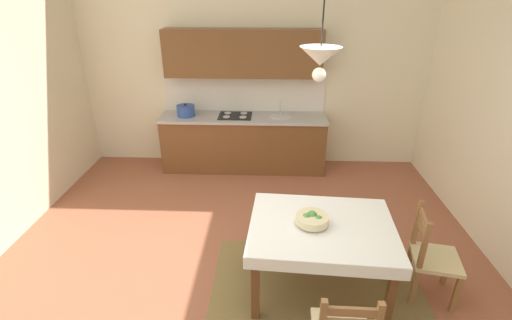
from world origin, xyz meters
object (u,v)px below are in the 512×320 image
object	(u,v)px
kitchen_cabinetry	(243,118)
dining_table	(321,236)
dining_chair_window_side	(431,257)
pendant_lamp	(320,58)
fruit_bowl	(312,219)

from	to	relation	value
kitchen_cabinetry	dining_table	bearing A→B (deg)	-71.31
kitchen_cabinetry	dining_table	distance (m)	2.90
dining_chair_window_side	pendant_lamp	bearing A→B (deg)	176.44
pendant_lamp	dining_table	bearing A→B (deg)	-16.86
kitchen_cabinetry	fruit_bowl	size ratio (longest dim) A/B	8.77
kitchen_cabinetry	dining_chair_window_side	world-z (taller)	kitchen_cabinetry
dining_table	fruit_bowl	bearing A→B (deg)	176.42
dining_table	dining_chair_window_side	xyz separation A→B (m)	(1.04, -0.03, -0.19)
dining_table	fruit_bowl	size ratio (longest dim) A/B	4.67
dining_table	pendant_lamp	size ratio (longest dim) A/B	1.74
kitchen_cabinetry	dining_chair_window_side	xyz separation A→B (m)	(1.97, -2.78, -0.41)
kitchen_cabinetry	fruit_bowl	world-z (taller)	kitchen_cabinetry
fruit_bowl	pendant_lamp	distance (m)	1.44
dining_table	dining_chair_window_side	size ratio (longest dim) A/B	1.51
dining_chair_window_side	fruit_bowl	distance (m)	1.20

